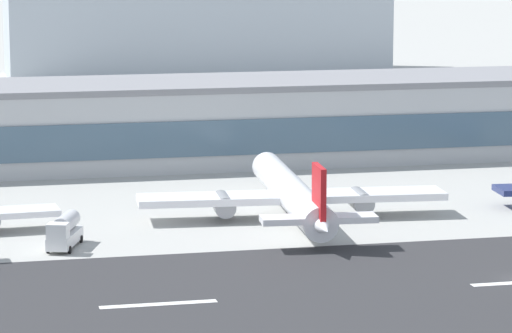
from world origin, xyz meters
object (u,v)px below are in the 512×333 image
Objects in this scene: terminal_building at (225,120)px; airliner_red_tail_gate_1 at (293,196)px; service_fuel_truck_2 at (65,231)px; distant_hotel_block at (197,11)px.

airliner_red_tail_gate_1 is at bearing -91.34° from terminal_building.
airliner_red_tail_gate_1 is at bearing 126.79° from service_fuel_truck_2.
terminal_building reaches higher than service_fuel_truck_2.
airliner_red_tail_gate_1 is (-1.15, -49.38, -3.51)m from terminal_building.
distant_hotel_block is 211.19m from service_fuel_truck_2.
terminal_building is at bearing 3.43° from airliner_red_tail_gate_1.
distant_hotel_block reaches higher than terminal_building.
distant_hotel_block is (22.38, 144.23, 10.04)m from terminal_building.
service_fuel_truck_2 is at bearing -104.94° from distant_hotel_block.
terminal_building is 1.59× the size of distant_hotel_block.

